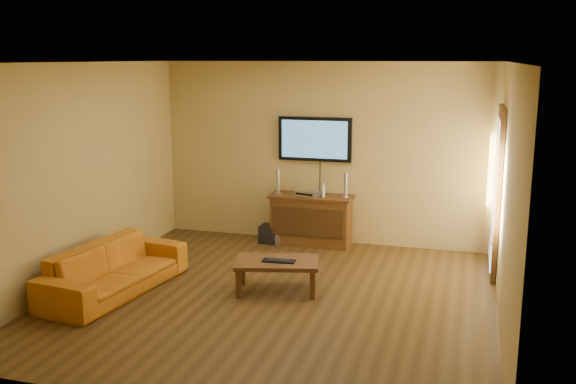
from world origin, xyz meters
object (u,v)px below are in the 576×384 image
at_px(coffee_table, 277,265).
at_px(speaker_right, 346,186).
at_px(bottle, 277,241).
at_px(sofa, 114,261).
at_px(media_console, 311,220).
at_px(game_console, 324,190).
at_px(av_receiver, 308,193).
at_px(television, 315,139).
at_px(keyboard, 279,261).
at_px(subwoofer, 270,234).
at_px(speaker_left, 278,183).

distance_m(coffee_table, speaker_right, 2.17).
height_order(coffee_table, bottle, coffee_table).
distance_m(coffee_table, sofa, 1.94).
distance_m(media_console, game_console, 0.51).
bearing_deg(av_receiver, television, 96.13).
distance_m(television, game_console, 0.78).
bearing_deg(sofa, media_console, -26.37).
distance_m(media_console, television, 1.20).
bearing_deg(television, keyboard, -86.55).
xyz_separation_m(av_receiver, game_console, (0.24, -0.01, 0.06)).
height_order(subwoofer, keyboard, keyboard).
distance_m(av_receiver, subwoofer, 0.88).
xyz_separation_m(coffee_table, subwoofer, (-0.73, 1.97, -0.20)).
relative_size(speaker_left, speaker_right, 1.03).
height_order(television, game_console, television).
relative_size(coffee_table, speaker_right, 3.02).
bearing_deg(subwoofer, media_console, 9.85).
xyz_separation_m(media_console, speaker_left, (-0.51, -0.03, 0.54)).
relative_size(av_receiver, game_console, 1.71).
xyz_separation_m(coffee_table, speaker_right, (0.41, 2.05, 0.58)).
xyz_separation_m(subwoofer, bottle, (0.19, -0.22, -0.04)).
relative_size(television, speaker_right, 3.05).
bearing_deg(television, bottle, -131.60).
xyz_separation_m(coffee_table, bottle, (-0.54, 1.75, -0.24)).
relative_size(speaker_left, subwoofer, 1.38).
relative_size(speaker_right, subwoofer, 1.35).
bearing_deg(television, av_receiver, -100.51).
height_order(game_console, bottle, game_console).
height_order(speaker_left, av_receiver, speaker_left).
height_order(av_receiver, subwoofer, av_receiver).
bearing_deg(coffee_table, speaker_left, 106.73).
distance_m(game_console, keyboard, 2.10).
xyz_separation_m(sofa, bottle, (1.32, 2.30, -0.29)).
bearing_deg(sofa, speaker_left, -18.22).
bearing_deg(keyboard, sofa, -164.77).
relative_size(media_console, sofa, 0.62).
xyz_separation_m(television, keyboard, (0.14, -2.28, -1.17)).
height_order(av_receiver, keyboard, av_receiver).
bearing_deg(television, game_console, -48.59).
xyz_separation_m(speaker_left, bottle, (0.07, -0.27, -0.83)).
distance_m(subwoofer, keyboard, 2.16).
bearing_deg(subwoofer, speaker_right, 7.00).
bearing_deg(bottle, subwoofer, 131.42).
relative_size(television, keyboard, 2.76).
height_order(speaker_right, game_console, speaker_right).
relative_size(sofa, speaker_left, 5.33).
relative_size(sofa, av_receiver, 5.98).
distance_m(media_console, keyboard, 2.09).
relative_size(coffee_table, sofa, 0.55).
bearing_deg(keyboard, speaker_left, 107.38).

